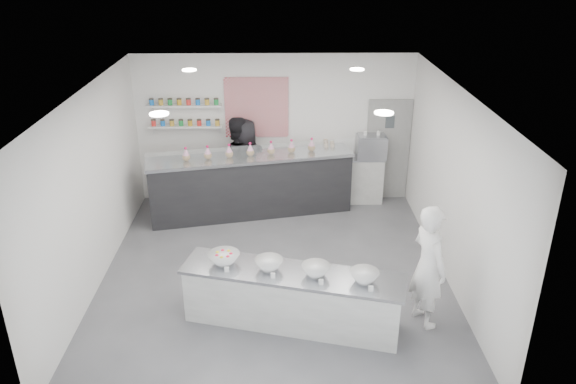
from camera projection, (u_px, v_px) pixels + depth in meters
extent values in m
plane|color=#515156|center=(275.00, 274.00, 9.10)|extent=(6.00, 6.00, 0.00)
plane|color=white|center=(273.00, 92.00, 7.88)|extent=(6.00, 6.00, 0.00)
plane|color=white|center=(275.00, 129.00, 11.23)|extent=(5.50, 0.00, 5.50)
plane|color=white|center=(91.00, 191.00, 8.45)|extent=(0.00, 6.00, 6.00)
plane|color=white|center=(454.00, 188.00, 8.53)|extent=(0.00, 6.00, 6.00)
cube|color=gray|center=(388.00, 150.00, 11.42)|extent=(0.88, 0.04, 2.10)
cube|color=#A40719|center=(257.00, 108.00, 11.02)|extent=(1.25, 0.03, 1.20)
cube|color=silver|center=(186.00, 126.00, 11.07)|extent=(1.45, 0.22, 0.04)
cube|color=silver|center=(184.00, 105.00, 10.90)|extent=(1.45, 0.22, 0.04)
cylinder|color=white|center=(159.00, 114.00, 6.95)|extent=(0.24, 0.24, 0.02)
cylinder|color=white|center=(384.00, 113.00, 7.00)|extent=(0.24, 0.24, 0.02)
cylinder|color=white|center=(189.00, 70.00, 9.33)|extent=(0.24, 0.24, 0.02)
cylinder|color=white|center=(357.00, 69.00, 9.37)|extent=(0.24, 0.24, 0.02)
cube|color=#AFB0AA|center=(292.00, 298.00, 7.77)|extent=(3.13, 1.44, 0.83)
cube|color=black|center=(251.00, 185.00, 10.88)|extent=(3.99, 1.51, 1.22)
cube|color=white|center=(253.00, 154.00, 10.26)|extent=(3.79, 0.81, 0.33)
cube|color=#AFB0AA|center=(351.00, 180.00, 11.47)|extent=(1.30, 0.41, 0.96)
cube|color=#93969E|center=(371.00, 147.00, 11.19)|extent=(0.59, 0.41, 0.45)
imported|color=white|center=(428.00, 266.00, 7.63)|extent=(0.64, 0.77, 1.80)
imported|color=black|center=(236.00, 163.00, 11.06)|extent=(1.12, 1.02, 1.88)
imported|color=black|center=(247.00, 164.00, 11.10)|extent=(0.89, 0.59, 1.81)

